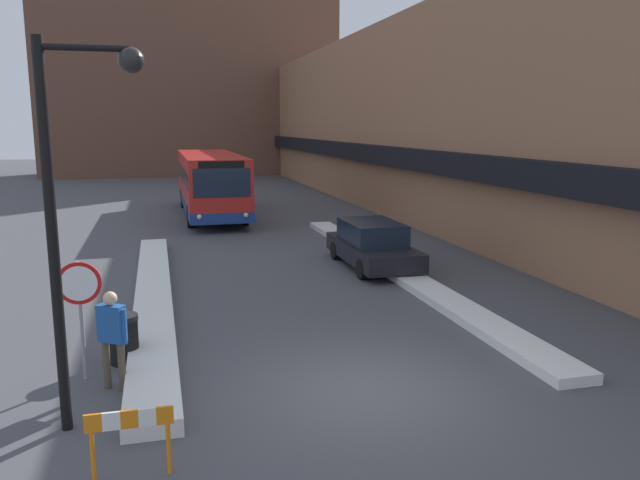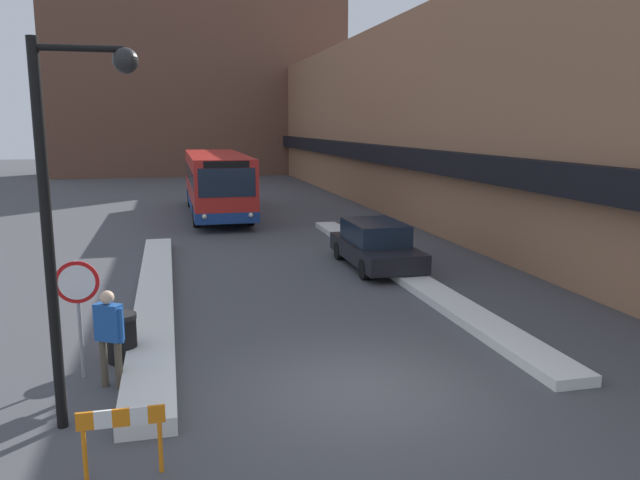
{
  "view_description": "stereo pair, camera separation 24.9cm",
  "coord_description": "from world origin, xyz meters",
  "views": [
    {
      "loc": [
        -3.36,
        -9.55,
        4.51
      ],
      "look_at": [
        0.23,
        4.22,
        1.87
      ],
      "focal_mm": 35.0,
      "sensor_mm": 36.0,
      "label": 1
    },
    {
      "loc": [
        -3.12,
        -9.61,
        4.51
      ],
      "look_at": [
        0.23,
        4.22,
        1.87
      ],
      "focal_mm": 35.0,
      "sensor_mm": 36.0,
      "label": 2
    }
  ],
  "objects": [
    {
      "name": "parked_car_front",
      "position": [
        3.2,
        8.95,
        0.73
      ],
      "size": [
        1.86,
        4.61,
        1.47
      ],
      "color": "black",
      "rests_on": "ground_plane"
    },
    {
      "name": "city_bus",
      "position": [
        -0.8,
        21.93,
        1.67
      ],
      "size": [
        2.72,
        11.52,
        3.08
      ],
      "color": "red",
      "rests_on": "ground_plane"
    },
    {
      "name": "trash_bin",
      "position": [
        -4.13,
        2.4,
        0.48
      ],
      "size": [
        0.59,
        0.59,
        0.95
      ],
      "color": "black",
      "rests_on": "ground_plane"
    },
    {
      "name": "pedestrian",
      "position": [
        -4.23,
        1.16,
        1.05
      ],
      "size": [
        0.51,
        0.43,
        1.74
      ],
      "rotation": [
        0.0,
        0.0,
        -0.56
      ],
      "color": "brown",
      "rests_on": "ground_plane"
    },
    {
      "name": "building_row_right",
      "position": [
        9.97,
        24.0,
        4.73
      ],
      "size": [
        5.5,
        60.0,
        9.49
      ],
      "color": "#996B4C",
      "rests_on": "ground_plane"
    },
    {
      "name": "ground_plane",
      "position": [
        0.0,
        0.0,
        0.0
      ],
      "size": [
        160.0,
        160.0,
        0.0
      ],
      "primitive_type": "plane",
      "color": "#47474C"
    },
    {
      "name": "snow_bank_left",
      "position": [
        -3.6,
        6.63,
        0.15
      ],
      "size": [
        0.9,
        15.02,
        0.29
      ],
      "color": "silver",
      "rests_on": "ground_plane"
    },
    {
      "name": "snow_bank_right",
      "position": [
        3.6,
        8.16,
        0.11
      ],
      "size": [
        0.9,
        18.02,
        0.21
      ],
      "color": "silver",
      "rests_on": "ground_plane"
    },
    {
      "name": "building_backdrop_far",
      "position": [
        0.0,
        50.27,
        9.33
      ],
      "size": [
        26.0,
        8.0,
        18.67
      ],
      "color": "brown",
      "rests_on": "ground_plane"
    },
    {
      "name": "stop_sign",
      "position": [
        -4.77,
        1.73,
        1.56
      ],
      "size": [
        0.76,
        0.08,
        2.16
      ],
      "color": "gray",
      "rests_on": "ground_plane"
    },
    {
      "name": "street_lamp",
      "position": [
        -4.54,
        -0.17,
        3.58
      ],
      "size": [
        1.46,
        0.36,
        5.69
      ],
      "color": "black",
      "rests_on": "ground_plane"
    },
    {
      "name": "construction_barricade",
      "position": [
        -3.85,
        -1.8,
        0.67
      ],
      "size": [
        1.1,
        0.06,
        0.94
      ],
      "color": "orange",
      "rests_on": "ground_plane"
    }
  ]
}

